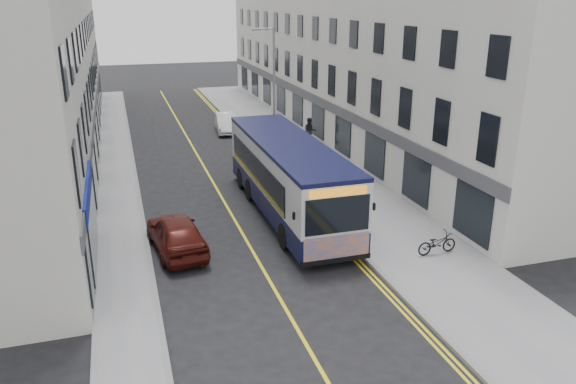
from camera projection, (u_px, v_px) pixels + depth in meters
ground at (267, 276)px, 20.40m from camera, size 140.00×140.00×0.00m
pavement_east at (317, 168)px, 32.94m from camera, size 4.50×64.00×0.12m
pavement_west at (118, 186)px, 29.82m from camera, size 2.00×64.00×0.12m
kerb_east at (280, 172)px, 32.31m from camera, size 0.18×64.00×0.13m
kerb_west at (137, 185)px, 30.10m from camera, size 0.18×64.00×0.13m
road_centre_line at (211, 179)px, 31.22m from camera, size 0.12×64.00×0.01m
road_dbl_yellow_inner at (272, 173)px, 32.21m from camera, size 0.10×64.00×0.01m
road_dbl_yellow_outer at (276, 173)px, 32.26m from camera, size 0.10×64.00×0.01m
terrace_east at (344, 42)px, 40.38m from camera, size 6.00×46.00×13.00m
terrace_west at (37, 49)px, 34.70m from camera, size 6.00×46.00×13.00m
streetlamp at (273, 91)px, 32.73m from camera, size 1.32×0.18×8.00m
city_bus at (288, 175)px, 25.58m from camera, size 2.80×12.02×3.49m
bicycle at (437, 243)px, 21.80m from camera, size 1.70×0.66×0.88m
pedestrian_near at (308, 165)px, 30.13m from camera, size 0.75×0.56×1.89m
pedestrian_far at (310, 132)px, 37.57m from camera, size 0.98×0.81×1.85m
car_white at (226, 123)px, 41.80m from camera, size 1.89×4.34×1.39m
car_maroon at (176, 233)px, 22.19m from camera, size 2.31×4.63×1.52m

